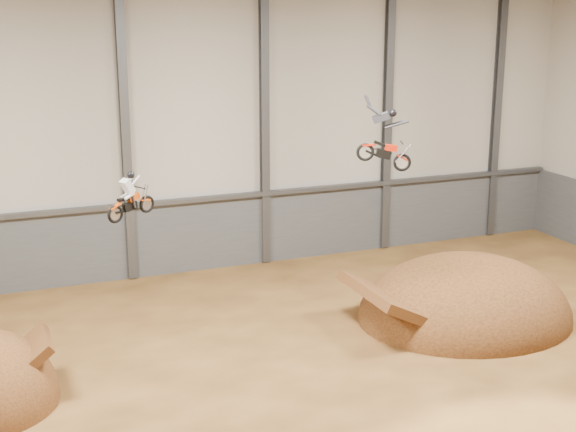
# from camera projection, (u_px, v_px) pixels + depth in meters

# --- Properties ---
(floor) EXTENTS (40.00, 40.00, 0.00)m
(floor) POSITION_uv_depth(u_px,v_px,m) (328.00, 407.00, 25.64)
(floor) COLOR #523316
(floor) RESTS_ON ground
(back_wall) EXTENTS (40.00, 0.10, 14.00)m
(back_wall) POSITION_uv_depth(u_px,v_px,m) (196.00, 126.00, 37.34)
(back_wall) COLOR #B8B1A3
(back_wall) RESTS_ON ground
(lower_band_back) EXTENTS (39.80, 0.18, 3.50)m
(lower_band_back) POSITION_uv_depth(u_px,v_px,m) (200.00, 235.00, 38.58)
(lower_band_back) COLOR #4D4F54
(lower_band_back) RESTS_ON ground
(steel_rail) EXTENTS (39.80, 0.35, 0.20)m
(steel_rail) POSITION_uv_depth(u_px,v_px,m) (199.00, 199.00, 37.99)
(steel_rail) COLOR #47494F
(steel_rail) RESTS_ON lower_band_back
(steel_column_2) EXTENTS (0.40, 0.36, 13.90)m
(steel_column_2) POSITION_uv_depth(u_px,v_px,m) (125.00, 131.00, 35.96)
(steel_column_2) COLOR #47494F
(steel_column_2) RESTS_ON ground
(steel_column_3) EXTENTS (0.40, 0.36, 13.90)m
(steel_column_3) POSITION_uv_depth(u_px,v_px,m) (264.00, 123.00, 38.36)
(steel_column_3) COLOR #47494F
(steel_column_3) RESTS_ON ground
(steel_column_4) EXTENTS (0.40, 0.36, 13.90)m
(steel_column_4) POSITION_uv_depth(u_px,v_px,m) (387.00, 116.00, 40.75)
(steel_column_4) COLOR #47494F
(steel_column_4) RESTS_ON ground
(steel_column_5) EXTENTS (0.40, 0.36, 13.90)m
(steel_column_5) POSITION_uv_depth(u_px,v_px,m) (497.00, 110.00, 43.15)
(steel_column_5) COLOR #47494F
(steel_column_5) RESTS_ON ground
(landing_ramp) EXTENTS (8.97, 7.93, 5.17)m
(landing_ramp) POSITION_uv_depth(u_px,v_px,m) (464.00, 318.00, 32.97)
(landing_ramp) COLOR #412310
(landing_ramp) RESTS_ON ground
(fmx_rider_a) EXTENTS (2.07, 1.48, 1.80)m
(fmx_rider_a) POSITION_uv_depth(u_px,v_px,m) (131.00, 193.00, 25.81)
(fmx_rider_a) COLOR #D24507
(fmx_rider_b) EXTENTS (3.21, 1.86, 2.90)m
(fmx_rider_b) POSITION_uv_depth(u_px,v_px,m) (382.00, 134.00, 28.09)
(fmx_rider_b) COLOR red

